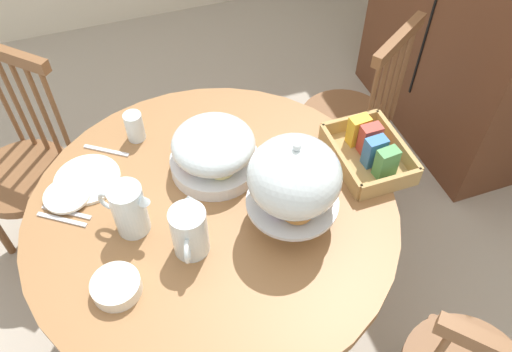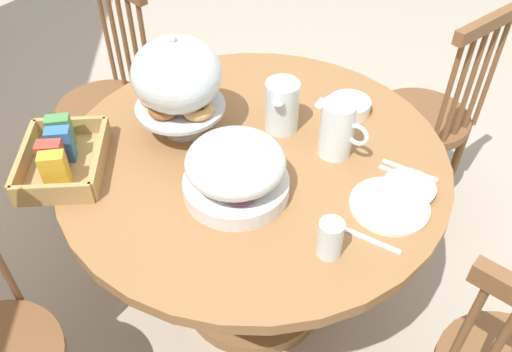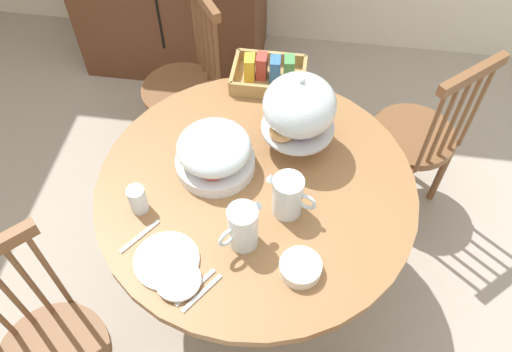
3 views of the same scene
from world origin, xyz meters
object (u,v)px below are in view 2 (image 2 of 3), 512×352
at_px(pastry_stand_with_dome, 177,79).
at_px(cereal_basket, 61,157).
at_px(cereal_bowl, 349,106).
at_px(fruit_platter_covered, 236,170).
at_px(drinking_glass, 330,238).
at_px(orange_juice_pitcher, 282,108).
at_px(windsor_chair_near_window, 109,106).
at_px(windsor_chair_far_side, 426,121).
at_px(china_plate_large, 389,206).
at_px(china_plate_small, 409,187).
at_px(dining_table, 254,202).
at_px(milk_pitcher, 337,131).

distance_m(pastry_stand_with_dome, cereal_basket, 0.41).
relative_size(pastry_stand_with_dome, cereal_bowl, 2.46).
bearing_deg(fruit_platter_covered, drinking_glass, -135.97).
xyz_separation_m(orange_juice_pitcher, cereal_bowl, (0.07, -0.23, -0.06)).
distance_m(pastry_stand_with_dome, drinking_glass, 0.67).
distance_m(windsor_chair_near_window, fruit_platter_covered, 1.06).
relative_size(windsor_chair_far_side, orange_juice_pitcher, 5.21).
height_order(cereal_bowl, drinking_glass, drinking_glass).
xyz_separation_m(fruit_platter_covered, china_plate_large, (-0.09, -0.42, -0.08)).
relative_size(windsor_chair_near_window, windsor_chair_far_side, 1.00).
bearing_deg(china_plate_small, orange_juice_pitcher, 46.24).
height_order(china_plate_large, drinking_glass, drinking_glass).
xyz_separation_m(fruit_platter_covered, orange_juice_pitcher, (0.29, -0.16, -0.01)).
relative_size(china_plate_large, cereal_bowl, 1.57).
height_order(dining_table, cereal_basket, cereal_basket).
bearing_deg(pastry_stand_with_dome, windsor_chair_near_window, 33.15).
relative_size(pastry_stand_with_dome, china_plate_small, 2.29).
relative_size(windsor_chair_near_window, orange_juice_pitcher, 5.21).
height_order(fruit_platter_covered, cereal_basket, fruit_platter_covered).
height_order(orange_juice_pitcher, milk_pitcher, milk_pitcher).
relative_size(fruit_platter_covered, milk_pitcher, 1.65).
distance_m(windsor_chair_far_side, china_plate_small, 0.81).
bearing_deg(orange_juice_pitcher, china_plate_small, -133.76).
xyz_separation_m(windsor_chair_far_side, pastry_stand_with_dome, (-0.36, 0.97, 0.48)).
bearing_deg(china_plate_large, pastry_stand_with_dome, 56.90).
height_order(milk_pitcher, cereal_bowl, milk_pitcher).
relative_size(dining_table, fruit_platter_covered, 3.98).
xyz_separation_m(pastry_stand_with_dome, cereal_bowl, (0.07, -0.55, -0.17)).
xyz_separation_m(fruit_platter_covered, cereal_bowl, (0.36, -0.39, -0.06)).
bearing_deg(orange_juice_pitcher, windsor_chair_near_window, 50.63).
relative_size(china_plate_large, drinking_glass, 2.00).
bearing_deg(dining_table, drinking_glass, -157.39).
distance_m(cereal_basket, china_plate_small, 1.01).
bearing_deg(windsor_chair_near_window, china_plate_large, -134.71).
relative_size(milk_pitcher, cereal_basket, 0.57).
bearing_deg(windsor_chair_far_side, cereal_bowl, 125.33).
bearing_deg(china_plate_small, cereal_bowl, 14.09).
distance_m(windsor_chair_far_side, cereal_basket, 1.46).
distance_m(dining_table, milk_pitcher, 0.39).
distance_m(dining_table, drinking_glass, 0.51).
distance_m(pastry_stand_with_dome, milk_pitcher, 0.50).
height_order(windsor_chair_far_side, cereal_basket, windsor_chair_far_side).
bearing_deg(windsor_chair_near_window, pastry_stand_with_dome, -146.85).
height_order(windsor_chair_near_window, orange_juice_pitcher, windsor_chair_near_window).
xyz_separation_m(dining_table, china_plate_large, (-0.25, -0.36, 0.22)).
xyz_separation_m(milk_pitcher, drinking_glass, (-0.39, 0.08, -0.03)).
bearing_deg(cereal_basket, windsor_chair_near_window, 1.13).
distance_m(pastry_stand_with_dome, fruit_platter_covered, 0.35).
bearing_deg(windsor_chair_far_side, china_plate_small, 154.69).
bearing_deg(windsor_chair_far_side, china_plate_large, 152.09).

